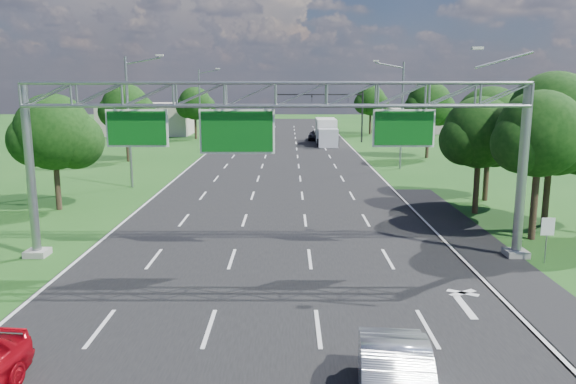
{
  "coord_description": "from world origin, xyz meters",
  "views": [
    {
      "loc": [
        0.84,
        -13.32,
        7.92
      ],
      "look_at": [
        0.79,
        12.98,
        2.88
      ],
      "focal_mm": 35.0,
      "sensor_mm": 36.0,
      "label": 1
    }
  ],
  "objects_px": {
    "traffic_signal": "(337,105)",
    "sign_gantry": "(278,108)",
    "silver_sedan": "(396,384)",
    "regulatory_sign": "(547,231)",
    "box_truck": "(326,132)"
  },
  "relations": [
    {
      "from": "sign_gantry",
      "to": "regulatory_sign",
      "type": "distance_m",
      "value": 13.25
    },
    {
      "from": "regulatory_sign",
      "to": "box_truck",
      "type": "xyz_separation_m",
      "value": [
        -6.53,
        51.34,
        0.12
      ]
    },
    {
      "from": "traffic_signal",
      "to": "silver_sedan",
      "type": "relative_size",
      "value": 2.45
    },
    {
      "from": "box_truck",
      "to": "sign_gantry",
      "type": "bearing_deg",
      "value": -96.02
    },
    {
      "from": "regulatory_sign",
      "to": "sign_gantry",
      "type": "bearing_deg",
      "value": 175.17
    },
    {
      "from": "traffic_signal",
      "to": "silver_sedan",
      "type": "height_order",
      "value": "traffic_signal"
    },
    {
      "from": "traffic_signal",
      "to": "sign_gantry",
      "type": "bearing_deg",
      "value": -97.68
    },
    {
      "from": "box_truck",
      "to": "traffic_signal",
      "type": "bearing_deg",
      "value": 59.3
    },
    {
      "from": "sign_gantry",
      "to": "silver_sedan",
      "type": "distance_m",
      "value": 14.59
    },
    {
      "from": "sign_gantry",
      "to": "regulatory_sign",
      "type": "bearing_deg",
      "value": -4.83
    },
    {
      "from": "sign_gantry",
      "to": "box_truck",
      "type": "bearing_deg",
      "value": 83.72
    },
    {
      "from": "traffic_signal",
      "to": "box_truck",
      "type": "relative_size",
      "value": 1.36
    },
    {
      "from": "traffic_signal",
      "to": "box_truck",
      "type": "distance_m",
      "value": 4.72
    },
    {
      "from": "regulatory_sign",
      "to": "box_truck",
      "type": "distance_m",
      "value": 51.76
    },
    {
      "from": "traffic_signal",
      "to": "silver_sedan",
      "type": "bearing_deg",
      "value": -93.52
    }
  ]
}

